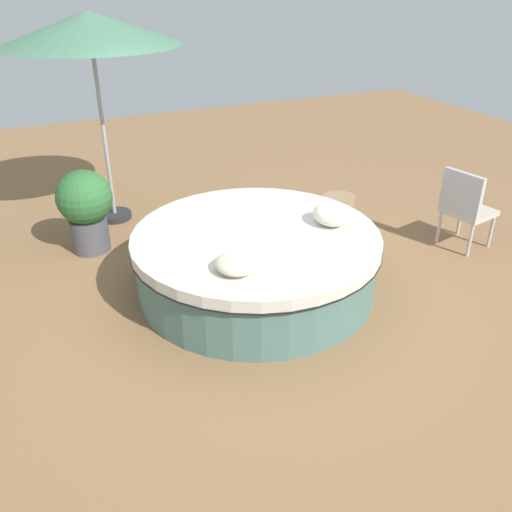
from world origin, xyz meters
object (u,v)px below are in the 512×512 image
(throw_pillow_1, at_px, (331,215))
(side_table, at_px, (338,210))
(round_bed, at_px, (256,261))
(patio_chair, at_px, (465,205))
(planter, at_px, (86,206))
(patio_umbrella, at_px, (90,30))
(throw_pillow_0, at_px, (236,264))

(throw_pillow_1, relative_size, side_table, 1.01)
(round_bed, distance_m, throw_pillow_1, 0.92)
(patio_chair, height_order, planter, planter)
(round_bed, xyz_separation_m, planter, (1.64, 1.44, 0.24))
(patio_umbrella, bearing_deg, planter, 151.43)
(planter, bearing_deg, side_table, -101.08)
(patio_umbrella, bearing_deg, throw_pillow_0, -170.46)
(patio_chair, distance_m, side_table, 1.58)
(throw_pillow_1, relative_size, patio_umbrella, 0.16)
(throw_pillow_1, xyz_separation_m, side_table, (1.15, -0.86, -0.56))
(round_bed, xyz_separation_m, throw_pillow_1, (-0.12, -0.80, 0.43))
(throw_pillow_1, distance_m, side_table, 1.55)
(patio_chair, relative_size, planter, 0.98)
(side_table, bearing_deg, planter, 78.92)
(round_bed, distance_m, patio_chair, 2.66)
(throw_pillow_0, distance_m, patio_chair, 3.17)
(throw_pillow_0, relative_size, throw_pillow_1, 0.97)
(patio_umbrella, height_order, planter, patio_umbrella)
(throw_pillow_1, relative_size, planter, 0.42)
(round_bed, distance_m, patio_umbrella, 3.35)
(throw_pillow_0, xyz_separation_m, patio_chair, (0.48, -3.13, -0.17))
(throw_pillow_1, bearing_deg, round_bed, 81.56)
(side_table, bearing_deg, throw_pillow_0, 127.61)
(throw_pillow_0, distance_m, throw_pillow_1, 1.38)
(throw_pillow_1, height_order, side_table, throw_pillow_1)
(patio_chair, distance_m, patio_umbrella, 4.84)
(patio_umbrella, bearing_deg, patio_chair, -125.49)
(round_bed, relative_size, patio_chair, 2.60)
(throw_pillow_0, bearing_deg, side_table, -52.39)
(throw_pillow_1, height_order, patio_umbrella, patio_umbrella)
(planter, relative_size, side_table, 2.41)
(throw_pillow_1, bearing_deg, side_table, -36.82)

